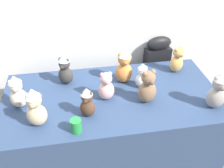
# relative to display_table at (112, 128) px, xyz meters

# --- Properties ---
(wall_back) EXTENTS (7.00, 0.08, 2.60)m
(wall_back) POSITION_rel_display_table_xyz_m (0.00, 0.72, 0.90)
(wall_back) COLOR white
(wall_back) RESTS_ON ground_plane
(display_table) EXTENTS (1.87, 0.94, 0.79)m
(display_table) POSITION_rel_display_table_xyz_m (0.00, 0.00, 0.00)
(display_table) COLOR navy
(display_table) RESTS_ON ground_plane
(instrument_case) EXTENTS (0.29, 0.16, 1.02)m
(instrument_case) POSITION_rel_display_table_xyz_m (0.60, 0.60, 0.12)
(instrument_case) COLOR black
(instrument_case) RESTS_ON ground_plane
(teddy_bear_charcoal) EXTENTS (0.17, 0.16, 0.30)m
(teddy_bear_charcoal) POSITION_rel_display_table_xyz_m (-0.38, 0.25, 0.54)
(teddy_bear_charcoal) COLOR #383533
(teddy_bear_charcoal) RESTS_ON display_table
(teddy_bear_ginger) EXTENTS (0.16, 0.14, 0.34)m
(teddy_bear_ginger) POSITION_rel_display_table_xyz_m (0.14, 0.19, 0.56)
(teddy_bear_ginger) COLOR #D17F3D
(teddy_bear_ginger) RESTS_ON display_table
(teddy_bear_blush) EXTENTS (0.14, 0.12, 0.26)m
(teddy_bear_blush) POSITION_rel_display_table_xyz_m (-0.05, -0.04, 0.52)
(teddy_bear_blush) COLOR beige
(teddy_bear_blush) RESTS_ON display_table
(teddy_bear_ash) EXTENTS (0.16, 0.14, 0.34)m
(teddy_bear_ash) POSITION_rel_display_table_xyz_m (0.79, -0.28, 0.56)
(teddy_bear_ash) COLOR gray
(teddy_bear_ash) RESTS_ON display_table
(teddy_bear_sand) EXTENTS (0.17, 0.15, 0.33)m
(teddy_bear_sand) POSITION_rel_display_table_xyz_m (-0.60, -0.25, 0.56)
(teddy_bear_sand) COLOR #CCB78E
(teddy_bear_sand) RESTS_ON display_table
(teddy_bear_honey) EXTENTS (0.17, 0.16, 0.26)m
(teddy_bear_honey) POSITION_rel_display_table_xyz_m (0.68, 0.28, 0.52)
(teddy_bear_honey) COLOR tan
(teddy_bear_honey) RESTS_ON display_table
(teddy_bear_snow) EXTENTS (0.11, 0.10, 0.24)m
(teddy_bear_snow) POSITION_rel_display_table_xyz_m (0.28, 0.08, 0.51)
(teddy_bear_snow) COLOR white
(teddy_bear_snow) RESTS_ON display_table
(teddy_bear_cream) EXTENTS (0.14, 0.12, 0.30)m
(teddy_bear_cream) POSITION_rel_display_table_xyz_m (-0.76, -0.02, 0.54)
(teddy_bear_cream) COLOR beige
(teddy_bear_cream) RESTS_ON display_table
(teddy_bear_mocha) EXTENTS (0.18, 0.16, 0.30)m
(teddy_bear_mocha) POSITION_rel_display_table_xyz_m (0.27, -0.12, 0.54)
(teddy_bear_mocha) COLOR #7F6047
(teddy_bear_mocha) RESTS_ON display_table
(teddy_bear_cocoa) EXTENTS (0.15, 0.13, 0.26)m
(teddy_bear_cocoa) POSITION_rel_display_table_xyz_m (-0.23, -0.21, 0.52)
(teddy_bear_cocoa) COLOR #4C3323
(teddy_bear_cocoa) RESTS_ON display_table
(party_cup_green) EXTENTS (0.08, 0.08, 0.11)m
(party_cup_green) POSITION_rel_display_table_xyz_m (-0.32, -0.37, 0.45)
(party_cup_green) COLOR #238C3D
(party_cup_green) RESTS_ON display_table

